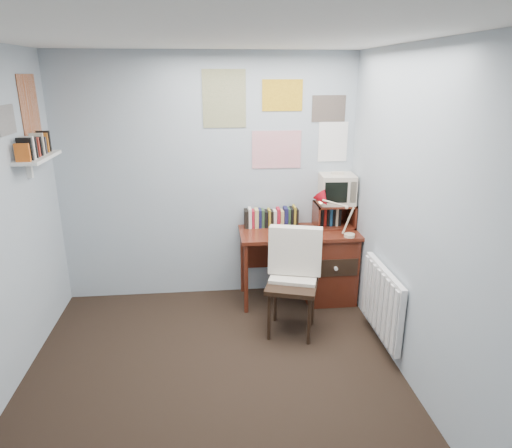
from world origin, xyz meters
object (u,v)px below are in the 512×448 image
at_px(desk, 323,262).
at_px(desk_lamp, 351,218).
at_px(tv_riser, 334,215).
at_px(wall_shelf, 38,157).
at_px(desk_chair, 292,286).
at_px(radiator, 382,301).
at_px(crt_tv, 337,187).

relative_size(desk, desk_lamp, 3.10).
xyz_separation_m(tv_riser, wall_shelf, (-2.69, -0.49, 0.74)).
distance_m(desk, desk_lamp, 0.62).
bearing_deg(desk_chair, radiator, -2.98).
height_order(desk_chair, wall_shelf, wall_shelf).
height_order(radiator, wall_shelf, wall_shelf).
xyz_separation_m(desk, desk_chair, (-0.45, -0.65, 0.07)).
xyz_separation_m(desk_lamp, crt_tv, (-0.05, 0.35, 0.22)).
height_order(desk_lamp, wall_shelf, wall_shelf).
bearing_deg(crt_tv, desk_lamp, -78.45).
height_order(desk_lamp, crt_tv, crt_tv).
relative_size(desk, crt_tv, 3.47).
relative_size(desk_chair, wall_shelf, 1.52).
bearing_deg(desk_chair, crt_tv, 70.79).
bearing_deg(crt_tv, tv_riser, -130.46).
bearing_deg(desk_chair, wall_shelf, -169.47).
height_order(desk_chair, desk_lamp, desk_lamp).
xyz_separation_m(desk_chair, tv_riser, (0.57, 0.76, 0.41)).
xyz_separation_m(desk, tv_riser, (0.12, 0.11, 0.48)).
bearing_deg(desk_lamp, crt_tv, 82.80).
xyz_separation_m(desk_lamp, wall_shelf, (-2.76, -0.16, 0.67)).
distance_m(desk_chair, radiator, 0.79).
relative_size(desk, tv_riser, 3.00).
distance_m(radiator, wall_shelf, 3.15).
xyz_separation_m(crt_tv, radiator, (0.15, -1.06, -0.75)).
distance_m(desk, desk_chair, 0.79).
bearing_deg(crt_tv, desk_chair, -123.96).
xyz_separation_m(crt_tv, wall_shelf, (-2.71, -0.51, 0.45)).
height_order(desk_chair, radiator, desk_chair).
xyz_separation_m(desk_chair, crt_tv, (0.59, 0.78, 0.70)).
bearing_deg(crt_tv, radiator, -78.86).
bearing_deg(wall_shelf, desk_lamp, 3.32).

